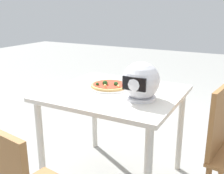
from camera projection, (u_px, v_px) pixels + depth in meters
The scene contains 4 objects.
dining_table at pixel (115, 104), 2.05m from camera, with size 0.97×0.88×0.76m.
pizza_plate at pixel (109, 87), 2.10m from camera, with size 0.33×0.33×0.01m, color white.
pizza at pixel (109, 85), 2.10m from camera, with size 0.29×0.29×0.05m.
motorcycle_helmet at pixel (141, 82), 1.82m from camera, with size 0.26×0.26×0.26m.
Camera 1 is at (-0.89, 1.71, 1.37)m, focal length 42.97 mm.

